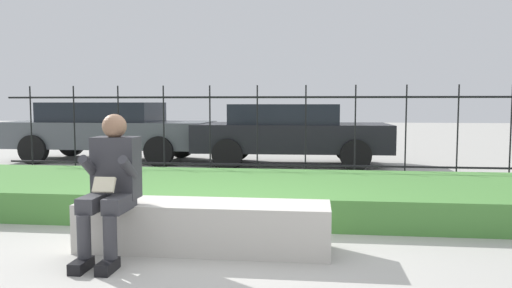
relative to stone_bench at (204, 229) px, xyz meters
name	(u,v)px	position (x,y,z in m)	size (l,w,h in m)	color
ground_plane	(210,250)	(0.05, 0.00, -0.19)	(60.00, 60.00, 0.00)	#B2AFA8
stone_bench	(204,229)	(0.00, 0.00, 0.00)	(2.27, 0.54, 0.44)	beige
person_seated_reader	(111,180)	(-0.73, -0.30, 0.48)	(0.42, 0.73, 1.24)	black
grass_berm	(241,194)	(0.05, 1.88, -0.02)	(10.62, 2.36, 0.35)	#4C893D
iron_fence	(257,132)	(0.05, 3.70, 0.66)	(8.62, 0.03, 1.62)	black
car_parked_center	(290,132)	(0.44, 6.32, 0.51)	(4.15, 1.94, 1.30)	black
car_parked_left	(109,129)	(-3.73, 6.64, 0.53)	(4.64, 1.91, 1.34)	#4C5156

